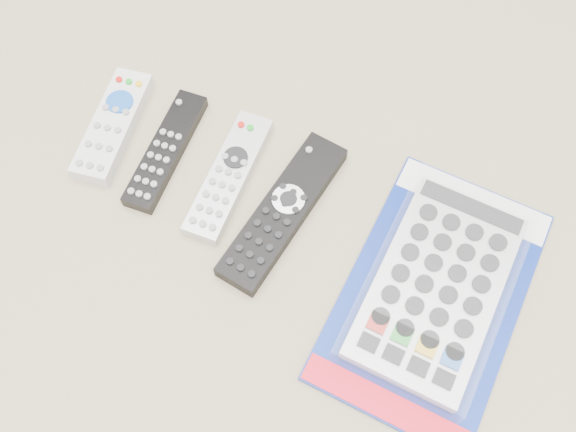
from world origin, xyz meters
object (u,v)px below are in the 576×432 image
at_px(remote_slim_black, 166,151).
at_px(remote_large_black, 283,211).
at_px(remote_small_grey, 113,126).
at_px(remote_silver_dvd, 229,176).
at_px(jumbo_remote_packaged, 437,286).

xyz_separation_m(remote_slim_black, remote_large_black, (0.18, -0.02, 0.00)).
xyz_separation_m(remote_small_grey, remote_silver_dvd, (0.17, -0.01, -0.00)).
xyz_separation_m(remote_slim_black, remote_silver_dvd, (0.09, -0.00, 0.00)).
distance_m(remote_large_black, jumbo_remote_packaged, 0.21).
distance_m(remote_small_grey, remote_slim_black, 0.08).
distance_m(remote_silver_dvd, jumbo_remote_packaged, 0.29).
xyz_separation_m(remote_large_black, jumbo_remote_packaged, (0.21, -0.02, 0.01)).
height_order(remote_small_grey, remote_slim_black, remote_small_grey).
relative_size(remote_small_grey, jumbo_remote_packaged, 0.52).
relative_size(remote_large_black, jumbo_remote_packaged, 0.69).
height_order(remote_slim_black, remote_large_black, remote_large_black).
xyz_separation_m(remote_small_grey, remote_large_black, (0.26, -0.03, -0.00)).
distance_m(remote_small_grey, remote_large_black, 0.26).
bearing_deg(remote_small_grey, remote_silver_dvd, -11.12).
distance_m(remote_slim_black, remote_silver_dvd, 0.09).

